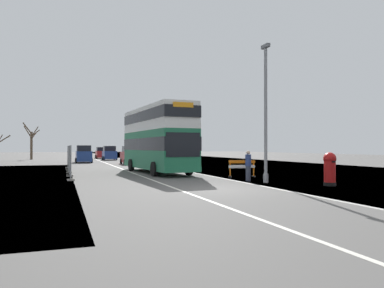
% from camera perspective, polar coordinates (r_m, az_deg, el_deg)
% --- Properties ---
extents(ground, '(140.00, 280.00, 0.10)m').
position_cam_1_polar(ground, '(17.84, 5.89, -7.04)').
color(ground, '#565451').
extents(double_decker_bus, '(3.39, 11.09, 5.04)m').
position_cam_1_polar(double_decker_bus, '(28.79, -5.45, 0.89)').
color(double_decker_bus, '#1E6B47').
rests_on(double_decker_bus, ground).
extents(lamppost_foreground, '(0.29, 0.70, 7.75)m').
position_cam_1_polar(lamppost_foreground, '(21.09, 11.31, 4.03)').
color(lamppost_foreground, gray).
rests_on(lamppost_foreground, ground).
extents(red_pillar_postbox, '(0.65, 0.65, 1.72)m').
position_cam_1_polar(red_pillar_postbox, '(20.30, 20.51, -3.40)').
color(red_pillar_postbox, black).
rests_on(red_pillar_postbox, ground).
extents(roadworks_barrier, '(1.82, 0.70, 1.12)m').
position_cam_1_polar(roadworks_barrier, '(24.72, 7.72, -3.45)').
color(roadworks_barrier, orange).
rests_on(roadworks_barrier, ground).
extents(construction_site_fence, '(0.44, 13.80, 2.10)m').
position_cam_1_polar(construction_site_fence, '(29.72, -18.47, -2.36)').
color(construction_site_fence, '#A8AAAD').
rests_on(construction_site_fence, ground).
extents(car_oncoming_near, '(2.06, 4.53, 2.11)m').
position_cam_1_polar(car_oncoming_near, '(43.78, -9.43, -1.77)').
color(car_oncoming_near, maroon).
rests_on(car_oncoming_near, ground).
extents(car_receding_mid, '(2.06, 4.29, 2.21)m').
position_cam_1_polar(car_receding_mid, '(49.59, -16.38, -1.57)').
color(car_receding_mid, navy).
rests_on(car_receding_mid, ground).
extents(car_receding_far, '(2.07, 3.89, 2.17)m').
position_cam_1_polar(car_receding_far, '(58.65, -12.64, -1.43)').
color(car_receding_far, navy).
rests_on(car_receding_far, ground).
extents(car_far_side, '(2.06, 4.00, 1.99)m').
position_cam_1_polar(car_far_side, '(66.66, -13.78, -1.37)').
color(car_far_side, maroon).
rests_on(car_far_side, ground).
extents(bare_tree_far_verge_mid, '(2.61, 2.59, 5.94)m').
position_cam_1_polar(bare_tree_far_verge_mid, '(64.62, -23.58, 0.37)').
color(bare_tree_far_verge_mid, '#4C3D2D').
rests_on(bare_tree_far_verge_mid, ground).
extents(pedestrian_at_kerb, '(0.34, 0.34, 1.78)m').
position_cam_1_polar(pedestrian_at_kerb, '(21.80, 8.67, -3.35)').
color(pedestrian_at_kerb, '#2D3342').
rests_on(pedestrian_at_kerb, ground).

